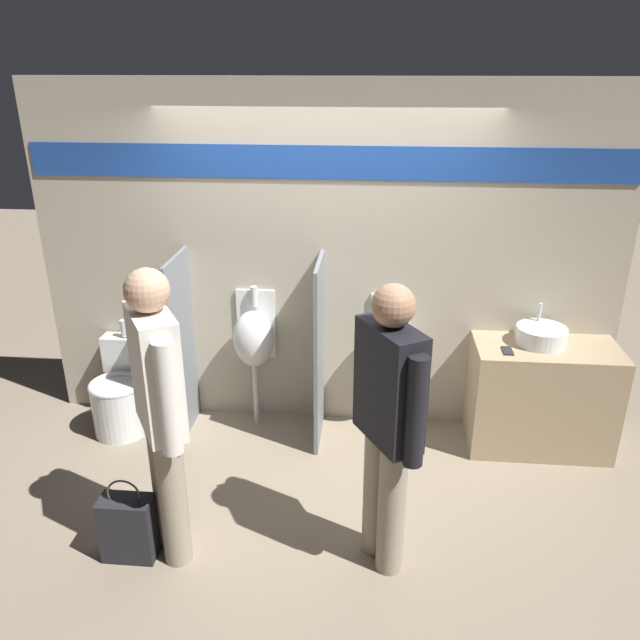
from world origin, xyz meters
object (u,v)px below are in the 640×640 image
object	(u,v)px
urinal_far	(389,343)
toilet	(121,396)
urinal_near_counter	(254,338)
person_in_vest	(388,420)
cell_phone	(508,351)
person_with_lanyard	(160,408)
sink_basin	(541,335)
shopping_bag	(128,527)

from	to	relation	value
urinal_far	toilet	bearing A→B (deg)	-174.76
urinal_near_counter	person_in_vest	size ratio (longest dim) A/B	0.66
cell_phone	person_in_vest	bearing A→B (deg)	-125.72
toilet	urinal_near_counter	bearing A→B (deg)	10.39
urinal_near_counter	person_with_lanyard	size ratio (longest dim) A/B	0.64
toilet	person_with_lanyard	world-z (taller)	person_with_lanyard
urinal_near_counter	urinal_far	size ratio (longest dim) A/B	1.00
toilet	person_with_lanyard	distance (m)	1.71
urinal_far	person_in_vest	xyz separation A→B (m)	(-0.03, -1.46, 0.21)
urinal_far	person_in_vest	world-z (taller)	person_in_vest
sink_basin	person_with_lanyard	bearing A→B (deg)	-149.33
person_in_vest	urinal_far	bearing A→B (deg)	-32.30
person_with_lanyard	shopping_bag	size ratio (longest dim) A/B	3.28
sink_basin	urinal_far	xyz separation A→B (m)	(-1.11, 0.08, -0.15)
sink_basin	urinal_near_counter	xyz separation A→B (m)	(-2.18, 0.08, -0.15)
sink_basin	urinal_far	world-z (taller)	urinal_far
shopping_bag	urinal_far	bearing A→B (deg)	45.70
sink_basin	cell_phone	size ratio (longest dim) A/B	2.62
person_with_lanyard	person_in_vest	bearing A→B (deg)	-119.28
person_with_lanyard	toilet	bearing A→B (deg)	1.30
toilet	shopping_bag	size ratio (longest dim) A/B	1.56
cell_phone	sink_basin	bearing A→B (deg)	31.34
shopping_bag	cell_phone	bearing A→B (deg)	29.34
urinal_far	toilet	world-z (taller)	urinal_far
person_in_vest	person_with_lanyard	world-z (taller)	person_with_lanyard
toilet	person_in_vest	xyz separation A→B (m)	(2.11, -1.27, 0.68)
cell_phone	person_with_lanyard	distance (m)	2.50
urinal_far	person_with_lanyard	bearing A→B (deg)	-130.74
toilet	person_in_vest	distance (m)	2.55
urinal_near_counter	cell_phone	bearing A→B (deg)	-7.16
person_in_vest	shopping_bag	bearing A→B (deg)	63.66
urinal_near_counter	toilet	world-z (taller)	urinal_near_counter
sink_basin	toilet	xyz separation A→B (m)	(-3.26, -0.12, -0.62)
urinal_near_counter	toilet	bearing A→B (deg)	-169.61
urinal_near_counter	person_with_lanyard	world-z (taller)	person_with_lanyard
urinal_far	sink_basin	bearing A→B (deg)	-4.05
sink_basin	cell_phone	world-z (taller)	sink_basin
urinal_near_counter	sink_basin	bearing A→B (deg)	-2.06
toilet	shopping_bag	world-z (taller)	toilet
toilet	shopping_bag	xyz separation A→B (m)	(0.59, -1.39, -0.08)
shopping_bag	toilet	bearing A→B (deg)	113.07
cell_phone	urinal_far	distance (m)	0.88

